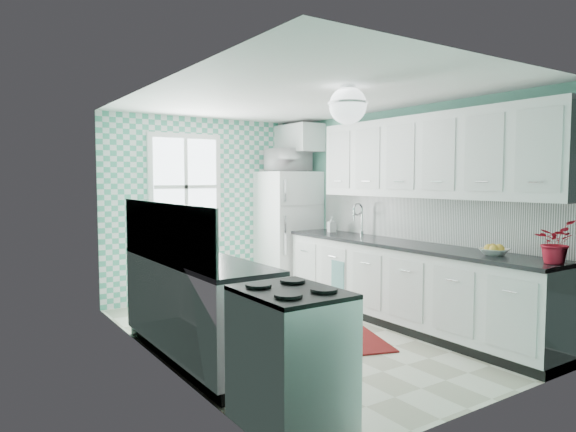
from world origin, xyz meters
TOP-DOWN VIEW (x-y plane):
  - floor at (0.00, 0.00)m, footprint 3.00×4.40m
  - ceiling at (0.00, 0.00)m, footprint 3.00×4.40m
  - wall_back at (0.00, 2.21)m, footprint 3.00×0.02m
  - wall_front at (0.00, -2.21)m, footprint 3.00×0.02m
  - wall_left at (-1.51, 0.00)m, footprint 0.02×4.40m
  - wall_right at (1.51, 0.00)m, footprint 0.02×4.40m
  - accent_wall at (0.00, 2.19)m, footprint 3.00×0.01m
  - window at (-0.35, 2.16)m, footprint 1.04×0.05m
  - backsplash_right at (1.49, -0.40)m, footprint 0.02×3.60m
  - backsplash_left at (-1.49, -0.07)m, footprint 0.02×2.15m
  - upper_cabinets_right at (1.33, -0.60)m, footprint 0.33×3.20m
  - upper_cabinet_fridge at (1.30, 1.83)m, footprint 0.40×0.74m
  - ceiling_light at (0.00, -0.80)m, footprint 0.34×0.34m
  - base_cabinets_right at (1.20, -0.40)m, footprint 0.60×3.60m
  - countertop_right at (1.19, -0.40)m, footprint 0.63×3.60m
  - base_cabinets_left at (-1.20, -0.07)m, footprint 0.60×2.15m
  - countertop_left at (-1.19, -0.07)m, footprint 0.63×2.15m
  - fridge at (1.11, 1.82)m, footprint 0.77×0.76m
  - stove at (-1.20, -1.64)m, footprint 0.61×0.76m
  - sink at (1.20, 0.51)m, footprint 0.46×0.39m
  - rug at (0.30, -0.43)m, footprint 1.01×1.20m
  - dish_towel at (0.89, 0.40)m, footprint 0.03×0.24m
  - fruit_bowl at (1.20, -1.52)m, footprint 0.31×0.31m
  - potted_plant at (1.20, -2.09)m, footprint 0.39×0.36m
  - soap_bottle at (1.25, 0.98)m, footprint 0.11×0.11m
  - microwave at (1.11, 1.82)m, footprint 0.59×0.40m

SIDE VIEW (x-z plane):
  - floor at x=0.00m, z-range -0.02..0.00m
  - rug at x=0.30m, z-range 0.00..0.02m
  - base_cabinets_right at x=1.20m, z-range 0.00..0.90m
  - base_cabinets_left at x=-1.20m, z-range 0.00..0.90m
  - stove at x=-1.20m, z-range 0.02..0.93m
  - dish_towel at x=0.89m, z-range 0.30..0.66m
  - fridge at x=1.11m, z-range 0.00..1.76m
  - countertop_right at x=1.19m, z-range 0.90..0.94m
  - countertop_left at x=-1.19m, z-range 0.90..0.94m
  - sink at x=1.20m, z-range 0.67..1.20m
  - fruit_bowl at x=1.20m, z-range 0.94..1.00m
  - soap_bottle at x=1.25m, z-range 0.94..1.15m
  - potted_plant at x=1.20m, z-range 0.94..1.31m
  - backsplash_right at x=1.49m, z-range 0.94..1.45m
  - backsplash_left at x=-1.49m, z-range 0.94..1.45m
  - wall_back at x=0.00m, z-range 0.00..2.50m
  - wall_front at x=0.00m, z-range 0.00..2.50m
  - wall_left at x=-1.51m, z-range 0.00..2.50m
  - wall_right at x=1.51m, z-range 0.00..2.50m
  - accent_wall at x=0.00m, z-range 0.00..2.50m
  - window at x=-0.35m, z-range 0.83..2.27m
  - upper_cabinets_right at x=1.33m, z-range 1.45..2.35m
  - microwave at x=1.11m, z-range 1.76..2.09m
  - upper_cabinet_fridge at x=1.30m, z-range 2.05..2.45m
  - ceiling_light at x=0.00m, z-range 2.15..2.50m
  - ceiling at x=0.00m, z-range 2.50..2.52m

